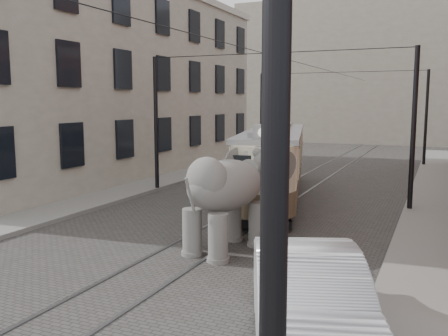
% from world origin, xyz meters
% --- Properties ---
extents(ground, '(120.00, 120.00, 0.00)m').
position_xyz_m(ground, '(0.00, 0.00, 0.00)').
color(ground, '#3F3C3A').
extents(tram_rails, '(1.54, 80.00, 0.02)m').
position_xyz_m(tram_rails, '(0.00, 0.00, 0.01)').
color(tram_rails, slate).
rests_on(tram_rails, ground).
extents(sidewalk_right, '(2.00, 60.00, 0.15)m').
position_xyz_m(sidewalk_right, '(6.00, 0.00, 0.07)').
color(sidewalk_right, slate).
rests_on(sidewalk_right, ground).
extents(sidewalk_left, '(2.00, 60.00, 0.15)m').
position_xyz_m(sidewalk_left, '(-6.50, 0.00, 0.07)').
color(sidewalk_left, slate).
rests_on(sidewalk_left, ground).
extents(stucco_building, '(7.00, 24.00, 10.00)m').
position_xyz_m(stucco_building, '(-11.00, 10.00, 5.00)').
color(stucco_building, gray).
rests_on(stucco_building, ground).
extents(distant_block, '(28.00, 10.00, 14.00)m').
position_xyz_m(distant_block, '(0.00, 40.00, 7.00)').
color(distant_block, gray).
rests_on(distant_block, ground).
extents(catenary, '(11.00, 30.20, 6.00)m').
position_xyz_m(catenary, '(-0.20, 5.00, 3.00)').
color(catenary, black).
rests_on(catenary, ground).
extents(tram, '(4.95, 11.36, 4.42)m').
position_xyz_m(tram, '(-0.22, 6.59, 2.21)').
color(tram, beige).
rests_on(tram, ground).
extents(elephant, '(3.55, 5.01, 2.77)m').
position_xyz_m(elephant, '(0.90, -0.98, 1.38)').
color(elephant, slate).
rests_on(elephant, ground).
extents(parked_car, '(3.44, 5.24, 1.63)m').
position_xyz_m(parked_car, '(4.33, -5.45, 0.82)').
color(parked_car, silver).
rests_on(parked_car, ground).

